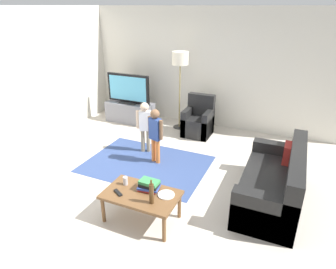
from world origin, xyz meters
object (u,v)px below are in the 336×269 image
(tv, at_px, (128,89))
(child_center, at_px, (155,131))
(child_near_tv, at_px, (145,123))
(book_stack, at_px, (149,185))
(couch, at_px, (276,185))
(floor_lamp, at_px, (180,62))
(soda_can, at_px, (125,181))
(bottle, at_px, (151,193))
(tv_remote, at_px, (118,193))
(coffee_table, at_px, (141,197))
(armchair, at_px, (198,122))
(tv_stand, at_px, (130,112))
(plate, at_px, (166,195))

(tv, bearing_deg, child_center, -46.35)
(child_near_tv, bearing_deg, book_stack, -60.32)
(couch, distance_m, floor_lamp, 3.44)
(floor_lamp, height_order, soda_can, floor_lamp)
(bottle, height_order, tv_remote, bottle)
(floor_lamp, height_order, child_center, floor_lamp)
(coffee_table, relative_size, bottle, 2.99)
(armchair, bearing_deg, bottle, -81.75)
(floor_lamp, bearing_deg, tv_stand, -173.16)
(plate, bearing_deg, child_near_tv, 125.53)
(couch, distance_m, bottle, 1.91)
(child_near_tv, relative_size, book_stack, 3.37)
(book_stack, bearing_deg, soda_can, -176.43)
(armchair, xyz_separation_m, coffee_table, (0.25, -3.10, 0.07))
(coffee_table, distance_m, plate, 0.34)
(armchair, xyz_separation_m, bottle, (0.47, -3.22, 0.26))
(tv_stand, height_order, tv, tv)
(tv, relative_size, book_stack, 3.62)
(tv_stand, xyz_separation_m, child_center, (1.51, -1.60, 0.38))
(tv_stand, relative_size, child_near_tv, 1.17)
(child_center, xyz_separation_m, tv_remote, (0.27, -1.65, -0.19))
(child_near_tv, bearing_deg, bottle, -59.77)
(child_center, xyz_separation_m, soda_can, (0.25, -1.43, -0.14))
(floor_lamp, bearing_deg, couch, -41.46)
(floor_lamp, xyz_separation_m, soda_can, (0.49, -3.19, -1.06))
(tv, relative_size, tv_remote, 6.47)
(child_center, relative_size, coffee_table, 1.04)
(armchair, height_order, child_near_tv, child_near_tv)
(armchair, bearing_deg, tv_stand, 178.75)
(floor_lamp, relative_size, soda_can, 14.83)
(child_near_tv, xyz_separation_m, child_center, (0.37, -0.31, 0.01))
(couch, xyz_separation_m, floor_lamp, (-2.40, 2.12, 1.25))
(tv_remote, bearing_deg, couch, 64.32)
(tv, height_order, child_center, tv)
(couch, bearing_deg, child_center, 170.38)
(couch, xyz_separation_m, coffee_table, (-1.61, -1.17, 0.08))
(tv, distance_m, tv_remote, 3.71)
(tv_stand, bearing_deg, child_near_tv, -48.79)
(tv_stand, xyz_separation_m, coffee_table, (2.06, -3.14, 0.13))
(tv_stand, height_order, couch, couch)
(tv_stand, xyz_separation_m, child_near_tv, (1.13, -1.30, 0.37))
(child_center, distance_m, bottle, 1.82)
(coffee_table, height_order, book_stack, book_stack)
(book_stack, xyz_separation_m, soda_can, (-0.36, -0.02, -0.01))
(child_center, height_order, tv_remote, child_center)
(tv_stand, height_order, bottle, bottle)
(tv_stand, height_order, floor_lamp, floor_lamp)
(book_stack, bearing_deg, tv_stand, 125.05)
(child_near_tv, height_order, coffee_table, child_near_tv)
(tv_stand, distance_m, floor_lamp, 1.82)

